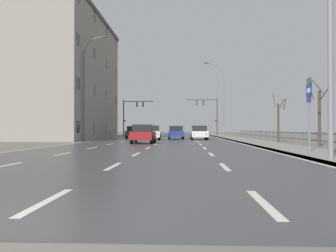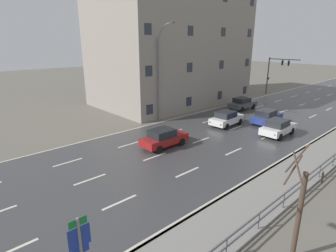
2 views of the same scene
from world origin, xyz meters
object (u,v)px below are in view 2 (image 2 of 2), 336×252
at_px(car_far_right, 278,127).
at_px(car_near_right, 227,118).
at_px(car_near_left, 267,117).
at_px(traffic_signal_left, 276,69).
at_px(car_mid_centre, 164,138).
at_px(car_far_left, 242,103).
at_px(brick_building, 172,49).
at_px(street_lamp_left_bank, 160,75).

height_order(car_far_right, car_near_right, same).
bearing_deg(car_near_left, traffic_signal_left, 113.12).
xyz_separation_m(car_mid_centre, car_near_right, (-0.09, 8.92, 0.00)).
distance_m(car_far_left, car_far_right, 10.44).
relative_size(car_mid_centre, car_near_left, 0.98).
bearing_deg(car_near_right, car_far_right, 7.89).
bearing_deg(car_near_right, brick_building, 158.78).
distance_m(street_lamp_left_bank, car_far_left, 12.62).
relative_size(traffic_signal_left, car_mid_centre, 1.49).
bearing_deg(car_far_left, car_near_left, -32.31).
distance_m(car_far_left, car_near_right, 8.12).
bearing_deg(car_far_left, street_lamp_left_bank, -103.29).
relative_size(car_far_left, car_near_right, 1.00).
bearing_deg(car_near_right, traffic_signal_left, 101.72).
bearing_deg(car_far_left, car_near_right, -65.97).
distance_m(car_far_right, car_near_left, 3.78).
height_order(car_mid_centre, car_near_left, same).
xyz_separation_m(car_far_left, car_near_left, (5.50, -3.83, 0.00)).
bearing_deg(car_near_left, car_far_left, 142.95).
bearing_deg(traffic_signal_left, street_lamp_left_bank, -91.89).
xyz_separation_m(street_lamp_left_bank, car_mid_centre, (6.30, -5.05, -4.29)).
bearing_deg(car_far_right, street_lamp_left_bank, -157.90).
relative_size(street_lamp_left_bank, traffic_signal_left, 1.71).
xyz_separation_m(traffic_signal_left, car_far_left, (2.43, -12.93, -3.39)).
height_order(car_far_right, car_near_left, same).
xyz_separation_m(car_mid_centre, car_near_left, (2.44, 12.64, 0.00)).
height_order(car_far_right, brick_building, brick_building).
distance_m(car_mid_centre, car_near_right, 8.92).
distance_m(traffic_signal_left, car_far_right, 22.42).
bearing_deg(car_near_right, car_mid_centre, -92.52).
height_order(car_mid_centre, brick_building, brick_building).
height_order(car_far_right, car_mid_centre, same).
height_order(street_lamp_left_bank, traffic_signal_left, street_lamp_left_bank).
height_order(car_far_left, car_far_right, same).
height_order(car_far_left, car_near_left, same).
distance_m(street_lamp_left_bank, car_mid_centre, 9.14).
bearing_deg(brick_building, car_far_left, 17.90).
bearing_deg(car_far_left, car_far_right, -36.36).
bearing_deg(car_near_left, car_mid_centre, -103.14).
relative_size(car_near_left, car_near_right, 0.99).
bearing_deg(street_lamp_left_bank, car_mid_centre, -38.73).
bearing_deg(car_far_left, brick_building, -159.58).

